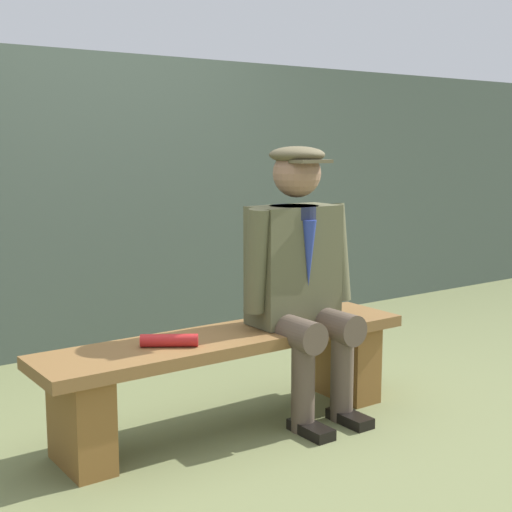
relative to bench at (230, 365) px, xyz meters
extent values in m
plane|color=olive|center=(0.00, 0.00, -0.30)|extent=(30.00, 30.00, 0.00)
cube|color=brown|center=(0.00, 0.00, 0.12)|extent=(1.83, 0.41, 0.05)
cube|color=brown|center=(-0.73, 0.00, -0.11)|extent=(0.17, 0.35, 0.40)
cube|color=brown|center=(0.73, 0.00, -0.11)|extent=(0.17, 0.35, 0.40)
cube|color=brown|center=(-0.37, 0.00, 0.44)|extent=(0.44, 0.22, 0.57)
cylinder|color=#1E2338|center=(-0.37, 0.00, 0.69)|extent=(0.24, 0.24, 0.06)
cone|color=navy|center=(-0.37, 0.12, 0.51)|extent=(0.07, 0.07, 0.31)
sphere|color=#8C664C|center=(-0.37, 0.02, 0.88)|extent=(0.23, 0.23, 0.23)
ellipsoid|color=brown|center=(-0.37, 0.02, 0.96)|extent=(0.26, 0.26, 0.08)
cube|color=brown|center=(-0.37, 0.12, 0.94)|extent=(0.18, 0.10, 0.02)
cylinder|color=brown|center=(-0.49, 0.11, 0.15)|extent=(0.15, 0.41, 0.15)
cylinder|color=brown|center=(-0.49, 0.23, -0.08)|extent=(0.11, 0.11, 0.46)
cube|color=black|center=(-0.49, 0.29, -0.28)|extent=(0.10, 0.24, 0.05)
cylinder|color=brown|center=(-0.62, 0.04, 0.48)|extent=(0.11, 0.17, 0.49)
cylinder|color=brown|center=(-0.25, 0.11, 0.15)|extent=(0.15, 0.41, 0.15)
cylinder|color=brown|center=(-0.25, 0.23, -0.08)|extent=(0.11, 0.11, 0.46)
cube|color=black|center=(-0.25, 0.29, -0.28)|extent=(0.10, 0.24, 0.05)
cylinder|color=brown|center=(-0.12, 0.04, 0.48)|extent=(0.11, 0.15, 0.49)
cylinder|color=#B21E1E|center=(0.33, 0.03, 0.18)|extent=(0.24, 0.18, 0.06)
cube|color=#47544B|center=(0.00, -1.73, 0.64)|extent=(12.00, 0.24, 1.89)
camera|label=1|loc=(1.79, 2.74, 1.01)|focal=51.25mm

